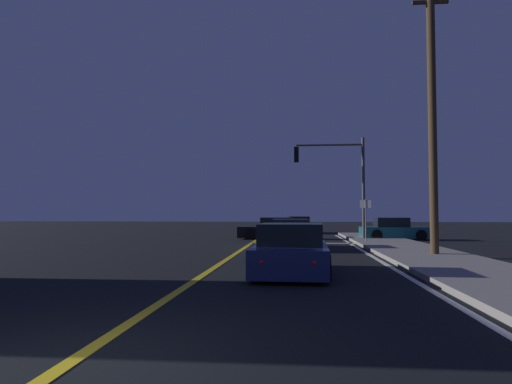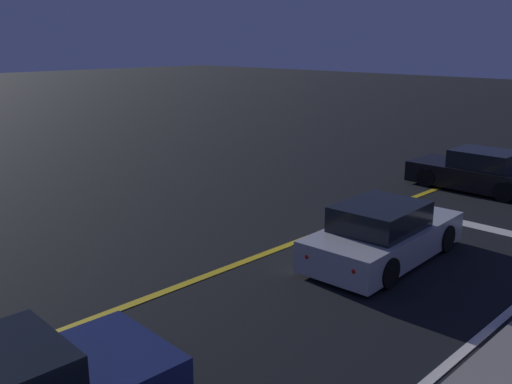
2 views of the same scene
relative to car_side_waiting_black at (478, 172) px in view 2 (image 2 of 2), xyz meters
name	(u,v)px [view 2 (image 2 of 2)]	position (x,y,z in m)	size (l,w,h in m)	color
lane_line_center	(126,306)	(-0.97, -12.98, -0.58)	(0.20, 36.42, 0.01)	gold
stop_bar	(480,227)	(1.76, -3.77, -0.58)	(5.46, 0.50, 0.01)	silver
car_side_waiting_black	(478,172)	(0.00, 0.00, 0.00)	(4.27, 1.99, 1.34)	black
car_far_approaching_silver	(383,235)	(1.14, -7.55, 0.00)	(2.06, 4.46, 1.34)	#B2B5BA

